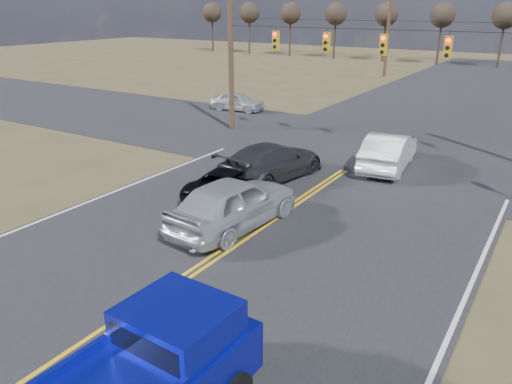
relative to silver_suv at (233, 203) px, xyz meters
The scene contains 11 objects.
ground 6.44m from the silver_suv, 82.79° to the right, with size 160.00×160.00×0.00m, color brown.
road_main 3.86m from the silver_suv, 77.71° to the left, with size 14.00×120.00×0.02m, color #28282B.
road_cross 11.73m from the silver_suv, 86.08° to the left, with size 120.00×12.00×0.02m, color #28282B.
signal_gantry 12.27m from the silver_suv, 83.53° to the left, with size 19.60×4.83×10.00m.
utility_poles 11.55m from the silver_suv, 85.71° to the left, with size 19.60×58.32×10.00m.
treeline 21.20m from the silver_suv, 87.78° to the left, with size 87.00×117.80×7.40m.
silver_suv is the anchor object (origin of this frame).
black_suv 2.90m from the silver_suv, 127.60° to the left, with size 2.00×4.34×1.21m, color black.
white_car_queue 9.46m from the silver_suv, 75.90° to the left, with size 1.75×5.02×1.65m, color white.
dgrey_car_queue 5.21m from the silver_suv, 106.30° to the left, with size 2.21×5.44×1.58m, color #2F3034.
cross_car_west 19.87m from the silver_suv, 123.93° to the left, with size 3.92×1.58×1.34m, color beige.
Camera 1 is at (8.14, -6.41, 7.14)m, focal length 35.00 mm.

